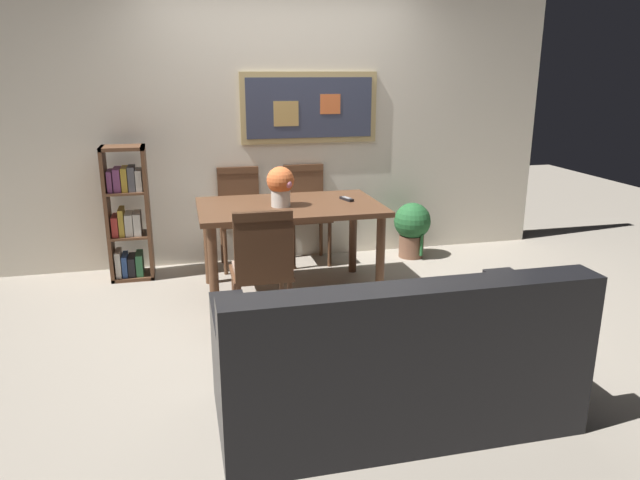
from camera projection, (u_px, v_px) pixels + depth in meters
ground_plane at (320, 314)px, 4.43m from camera, size 12.00×12.00×0.00m
wall_back_with_painting at (283, 122)px, 5.47m from camera, size 5.20×0.14×2.60m
dining_table at (290, 216)px, 4.69m from camera, size 1.44×0.91×0.74m
dining_chair_far_left at (240, 209)px, 5.41m from camera, size 0.40×0.41×0.91m
dining_chair_far_right at (306, 205)px, 5.55m from camera, size 0.40×0.41×0.91m
dining_chair_near_left at (262, 263)px, 3.90m from camera, size 0.40×0.41×0.91m
leather_couch at (394, 366)px, 3.01m from camera, size 1.80×0.84×0.84m
bookshelf at (128, 217)px, 5.06m from camera, size 0.36×0.28×1.16m
potted_ivy at (412, 227)px, 5.70m from camera, size 0.35×0.35×0.55m
flower_vase at (281, 184)px, 4.55m from camera, size 0.22×0.21×0.31m
tv_remote at (347, 199)px, 4.81m from camera, size 0.09×0.16×0.02m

